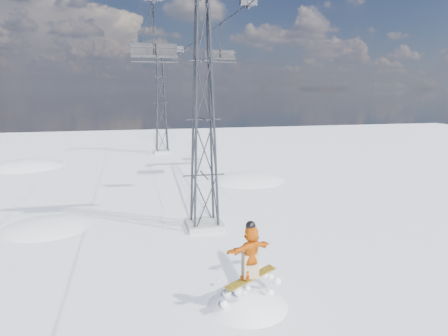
{
  "coord_description": "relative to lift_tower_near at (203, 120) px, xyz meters",
  "views": [
    {
      "loc": [
        -2.74,
        -11.02,
        6.93
      ],
      "look_at": [
        1.07,
        4.88,
        3.69
      ],
      "focal_mm": 32.0,
      "sensor_mm": 36.0,
      "label": 1
    }
  ],
  "objects": [
    {
      "name": "lift_tower_near",
      "position": [
        0.0,
        0.0,
        0.0
      ],
      "size": [
        5.2,
        1.8,
        11.43
      ],
      "color": "#999999",
      "rests_on": "ground"
    },
    {
      "name": "lift_tower_far",
      "position": [
        0.0,
        25.0,
        0.0
      ],
      "size": [
        5.2,
        1.8,
        11.43
      ],
      "color": "#999999",
      "rests_on": "ground"
    },
    {
      "name": "haul_cables",
      "position": [
        0.0,
        11.5,
        5.38
      ],
      "size": [
        4.46,
        51.0,
        0.06
      ],
      "color": "black",
      "rests_on": "ground"
    },
    {
      "name": "lift_chair_mid",
      "position": [
        2.2,
        5.9,
        3.53
      ],
      "size": [
        1.87,
        0.54,
        2.32
      ],
      "color": "black",
      "rests_on": "ground"
    },
    {
      "name": "lift_chair_near",
      "position": [
        -2.2,
        0.75,
        3.21
      ],
      "size": [
        2.19,
        0.63,
        2.71
      ],
      "color": "black",
      "rests_on": "ground"
    },
    {
      "name": "ground",
      "position": [
        -0.8,
        -8.0,
        -5.47
      ],
      "size": [
        120.0,
        120.0,
        0.0
      ],
      "primitive_type": "plane",
      "color": "white",
      "rests_on": "ground"
    },
    {
      "name": "snow_terrain",
      "position": [
        -5.57,
        13.24,
        -15.06
      ],
      "size": [
        39.0,
        37.0,
        22.0
      ],
      "color": "white",
      "rests_on": "ground"
    }
  ]
}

